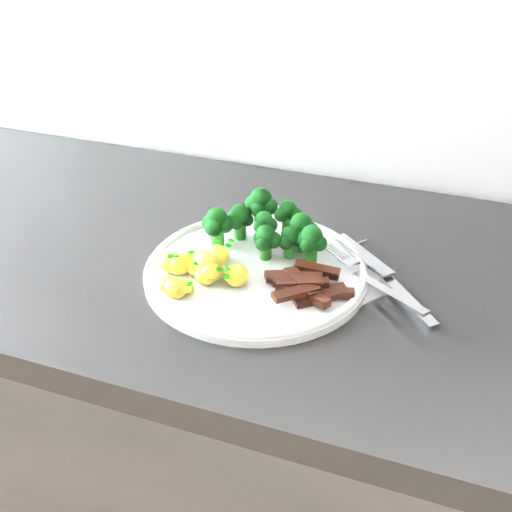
# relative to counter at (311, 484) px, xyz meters

# --- Properties ---
(counter) EXTENTS (2.29, 0.57, 0.86)m
(counter) POSITION_rel_counter_xyz_m (0.00, 0.00, 0.00)
(counter) COLOR black
(counter) RESTS_ON ground
(recipe_paper) EXTENTS (0.33, 0.32, 0.00)m
(recipe_paper) POSITION_rel_counter_xyz_m (-0.07, 0.00, 0.43)
(recipe_paper) COLOR white
(recipe_paper) RESTS_ON counter
(plate) EXTENTS (0.29, 0.29, 0.02)m
(plate) POSITION_rel_counter_xyz_m (-0.09, -0.03, 0.44)
(plate) COLOR white
(plate) RESTS_ON counter
(broccoli) EXTENTS (0.18, 0.11, 0.07)m
(broccoli) POSITION_rel_counter_xyz_m (-0.09, 0.02, 0.48)
(broccoli) COLOR #1F5E17
(broccoli) RESTS_ON plate
(potatoes) EXTENTS (0.12, 0.11, 0.04)m
(potatoes) POSITION_rel_counter_xyz_m (-0.15, -0.08, 0.46)
(potatoes) COLOR yellow
(potatoes) RESTS_ON plate
(beef_strips) EXTENTS (0.12, 0.10, 0.02)m
(beef_strips) POSITION_rel_counter_xyz_m (-0.01, -0.06, 0.45)
(beef_strips) COLOR black
(beef_strips) RESTS_ON plate
(fork) EXTENTS (0.16, 0.12, 0.02)m
(fork) POSITION_rel_counter_xyz_m (0.07, -0.02, 0.45)
(fork) COLOR #B8B7BC
(fork) RESTS_ON plate
(knife) EXTENTS (0.16, 0.17, 0.02)m
(knife) POSITION_rel_counter_xyz_m (0.09, -0.01, 0.44)
(knife) COLOR #B8B7BC
(knife) RESTS_ON plate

